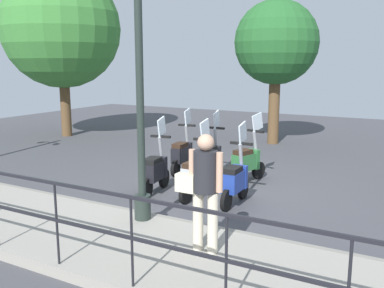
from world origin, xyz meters
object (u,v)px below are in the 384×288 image
scooter_near_2 (155,170)px  scooter_far_2 (182,153)px  pedestrian_with_bag (204,184)px  scooter_near_1 (196,174)px  scooter_far_0 (247,161)px  lamp_post_near (140,98)px  scooter_far_1 (211,157)px  tree_large (61,29)px  tree_distant (276,43)px  scooter_near_0 (235,180)px

scooter_near_2 → scooter_far_2: (1.67, 0.32, 0.00)m
pedestrian_with_bag → scooter_near_1: pedestrian_with_bag is taller
scooter_far_0 → scooter_far_2: size_ratio=1.00×
lamp_post_near → pedestrian_with_bag: (-0.58, -1.40, -1.03)m
scooter_near_1 → scooter_far_0: (1.55, -0.45, 0.00)m
scooter_near_1 → scooter_far_1: size_ratio=1.00×
scooter_far_2 → scooter_far_1: bearing=-100.8°
tree_large → scooter_far_1: tree_large is taller
tree_distant → scooter_far_0: tree_distant is taller
scooter_near_2 → scooter_far_1: (1.60, -0.48, 0.00)m
pedestrian_with_bag → scooter_near_1: size_ratio=1.03×
tree_distant → tree_large: bearing=107.0°
scooter_far_0 → scooter_far_2: bearing=106.6°
tree_distant → scooter_far_0: size_ratio=2.99×
tree_large → scooter_far_0: 9.09m
tree_distant → scooter_far_1: bearing=-178.9°
tree_distant → scooter_far_0: 5.62m
scooter_near_1 → scooter_far_0: bearing=-14.5°
lamp_post_near → scooter_far_2: (3.35, 1.19, -1.62)m
scooter_far_0 → scooter_far_1: size_ratio=1.00×
tree_large → scooter_near_2: size_ratio=3.82×
pedestrian_with_bag → scooter_near_2: pedestrian_with_bag is taller
scooter_near_1 → scooter_far_2: same height
lamp_post_near → scooter_far_0: (3.32, -0.49, -1.62)m
scooter_near_2 → pedestrian_with_bag: bearing=-143.3°
tree_large → tree_distant: bearing=-73.0°
scooter_near_1 → scooter_near_2: 0.91m
scooter_near_0 → scooter_near_1: size_ratio=1.00×
scooter_near_2 → scooter_far_0: same height
pedestrian_with_bag → scooter_near_2: 3.26m
scooter_far_1 → scooter_near_1: bearing=-169.2°
scooter_near_1 → scooter_far_0: same height
scooter_far_1 → scooter_far_2: 0.80m
pedestrian_with_bag → lamp_post_near: bearing=68.1°
scooter_near_0 → scooter_near_2: same height
scooter_near_0 → scooter_near_1: same height
pedestrian_with_bag → tree_distant: 9.17m
lamp_post_near → scooter_near_2: size_ratio=2.86×
pedestrian_with_bag → scooter_far_0: pedestrian_with_bag is taller
pedestrian_with_bag → tree_large: (6.54, 8.96, 2.72)m
lamp_post_near → pedestrian_with_bag: lamp_post_near is taller
scooter_near_0 → scooter_far_2: bearing=51.3°
lamp_post_near → pedestrian_with_bag: bearing=-112.5°
lamp_post_near → scooter_far_0: size_ratio=2.86×
pedestrian_with_bag → tree_large: size_ratio=0.27×
scooter_near_0 → scooter_near_1: bearing=88.7°
scooter_far_2 → tree_large: bearing=61.4°
scooter_far_0 → scooter_near_2: bearing=158.1°
scooter_near_2 → tree_large: bearing=49.1°
tree_large → scooter_near_1: bearing=-118.9°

